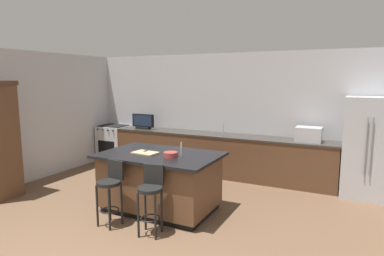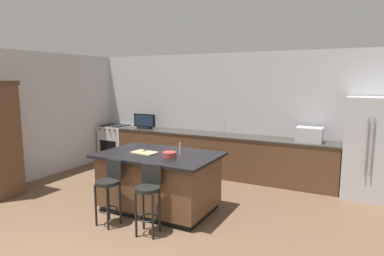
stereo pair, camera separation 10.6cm
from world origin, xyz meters
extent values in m
cube|color=#BCBCC1|center=(0.00, 4.92, 1.35)|extent=(7.20, 0.12, 2.69)
cube|color=#BCBCC1|center=(-3.40, 2.46, 1.35)|extent=(0.12, 5.32, 2.69)
cube|color=brown|center=(-0.04, 4.54, 0.44)|extent=(5.00, 0.60, 0.88)
cube|color=#332D28|center=(-0.04, 4.54, 0.90)|extent=(5.02, 0.62, 0.04)
cube|color=black|center=(-0.13, 2.30, 0.04)|extent=(1.66, 1.01, 0.09)
cube|color=brown|center=(-0.13, 2.30, 0.49)|extent=(1.74, 1.09, 0.80)
cube|color=black|center=(-0.13, 2.30, 0.91)|extent=(1.90, 1.25, 0.04)
cube|color=#B7BABF|center=(2.88, 4.47, 0.91)|extent=(0.81, 0.72, 1.81)
cylinder|color=gray|center=(2.84, 4.08, 1.00)|extent=(0.02, 0.02, 1.00)
cylinder|color=gray|center=(2.92, 4.08, 1.00)|extent=(0.02, 0.02, 1.00)
cube|color=#B7BABF|center=(-2.92, 4.54, 0.46)|extent=(0.73, 0.60, 0.92)
cube|color=black|center=(-2.92, 4.23, 0.41)|extent=(0.51, 0.01, 0.33)
cube|color=black|center=(-2.92, 4.54, 0.93)|extent=(0.66, 0.50, 0.02)
cylinder|color=black|center=(-3.17, 4.22, 0.86)|extent=(0.04, 0.03, 0.04)
cylinder|color=black|center=(-3.00, 4.22, 0.86)|extent=(0.04, 0.03, 0.04)
cylinder|color=black|center=(-2.84, 4.22, 0.86)|extent=(0.04, 0.03, 0.04)
cylinder|color=black|center=(-2.68, 4.22, 0.86)|extent=(0.04, 0.03, 0.04)
cube|color=#B7BABF|center=(1.87, 4.54, 1.06)|extent=(0.48, 0.36, 0.28)
cube|color=black|center=(-1.96, 4.49, 0.94)|extent=(0.36, 0.16, 0.05)
cube|color=black|center=(-1.96, 4.49, 1.13)|extent=(0.60, 0.05, 0.31)
cube|color=#1E2D47|center=(-1.96, 4.46, 1.13)|extent=(0.52, 0.01, 0.26)
cylinder|color=#B2B2B7|center=(0.06, 4.64, 1.04)|extent=(0.02, 0.02, 0.24)
cylinder|color=#B2B2B7|center=(0.26, 2.30, 1.05)|extent=(0.02, 0.02, 0.22)
cylinder|color=black|center=(-0.47, 1.46, 0.64)|extent=(0.34, 0.34, 0.05)
cube|color=black|center=(-0.46, 1.61, 0.81)|extent=(0.29, 0.06, 0.28)
cylinder|color=black|center=(-0.61, 1.35, 0.31)|extent=(0.03, 0.03, 0.62)
cylinder|color=black|center=(-0.36, 1.33, 0.31)|extent=(0.03, 0.03, 0.62)
cylinder|color=black|center=(-0.58, 1.60, 0.31)|extent=(0.03, 0.03, 0.62)
cylinder|color=black|center=(-0.34, 1.57, 0.31)|extent=(0.03, 0.03, 0.62)
torus|color=black|center=(-0.47, 1.46, 0.23)|extent=(0.28, 0.28, 0.02)
cylinder|color=black|center=(0.22, 1.48, 0.65)|extent=(0.34, 0.34, 0.05)
cube|color=black|center=(0.19, 1.63, 0.82)|extent=(0.29, 0.09, 0.28)
cylinder|color=black|center=(0.12, 1.34, 0.31)|extent=(0.03, 0.03, 0.63)
cylinder|color=black|center=(0.36, 1.39, 0.31)|extent=(0.03, 0.03, 0.63)
cylinder|color=black|center=(0.07, 1.58, 0.31)|extent=(0.03, 0.03, 0.63)
cylinder|color=black|center=(0.31, 1.63, 0.31)|extent=(0.03, 0.03, 0.63)
torus|color=black|center=(0.22, 1.48, 0.24)|extent=(0.28, 0.28, 0.02)
cylinder|color=#993833|center=(0.15, 2.17, 0.98)|extent=(0.22, 0.22, 0.08)
cube|color=black|center=(-0.40, 2.33, 0.95)|extent=(0.08, 0.18, 0.02)
cube|color=tan|center=(-0.35, 2.23, 0.94)|extent=(0.42, 0.30, 0.02)
camera|label=1|loc=(2.62, -2.09, 2.12)|focal=30.76mm
camera|label=2|loc=(2.72, -2.04, 2.12)|focal=30.76mm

